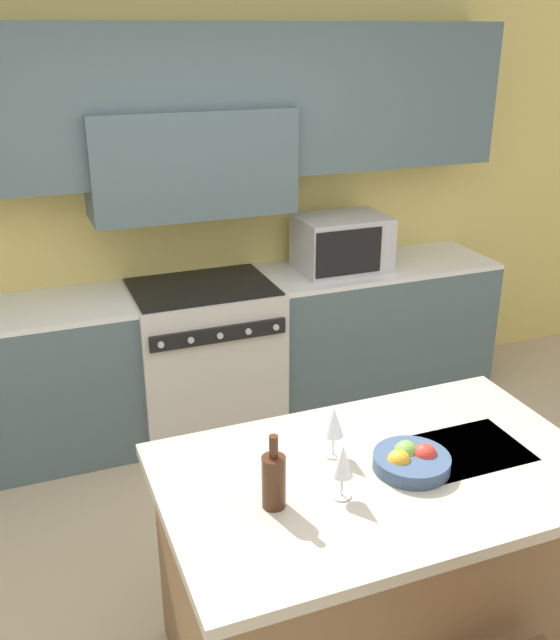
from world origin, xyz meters
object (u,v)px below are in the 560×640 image
object	(u,v)px
wine_glass_far	(334,423)
fruit_bowl	(411,460)
microwave	(342,243)
range_stove	(205,357)
wine_glass_near	(343,463)
wine_bottle	(274,480)

from	to	relation	value
wine_glass_far	fruit_bowl	distance (m)	0.30
microwave	fruit_bowl	bearing A→B (deg)	-109.33
range_stove	wine_glass_far	world-z (taller)	wine_glass_far
wine_glass_near	fruit_bowl	xyz separation A→B (m)	(0.30, 0.06, -0.10)
wine_glass_far	range_stove	bearing A→B (deg)	89.29
wine_bottle	wine_glass_near	world-z (taller)	wine_bottle
microwave	wine_glass_near	world-z (taller)	microwave
wine_glass_near	wine_glass_far	xyz separation A→B (m)	(0.08, 0.24, 0.00)
wine_bottle	wine_glass_far	size ratio (longest dim) A/B	1.35
microwave	fruit_bowl	distance (m)	2.21
microwave	wine_glass_near	bearing A→B (deg)	-115.78
microwave	wine_glass_far	bearing A→B (deg)	-116.62
range_stove	wine_bottle	size ratio (longest dim) A/B	3.55
microwave	wine_bottle	distance (m)	2.45
microwave	wine_glass_near	xyz separation A→B (m)	(-1.03, -2.14, -0.06)
fruit_bowl	wine_bottle	bearing A→B (deg)	-177.37
microwave	wine_bottle	bearing A→B (deg)	-120.98
wine_bottle	wine_glass_near	xyz separation A→B (m)	(0.23, -0.04, 0.03)
range_stove	microwave	distance (m)	1.12
microwave	wine_glass_far	distance (m)	2.13
wine_glass_near	fruit_bowl	distance (m)	0.33
range_stove	microwave	bearing A→B (deg)	1.15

